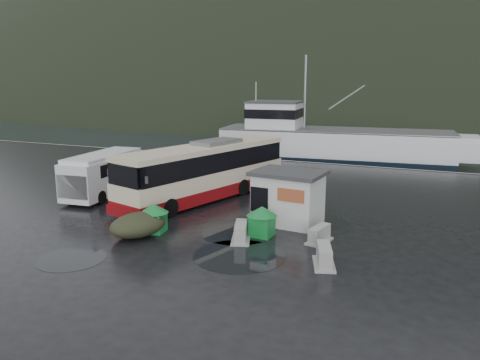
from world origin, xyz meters
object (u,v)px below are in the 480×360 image
at_px(ticket_kiosk, 288,223).
at_px(jersey_barrier_a, 319,242).
at_px(jersey_barrier_c, 324,265).
at_px(dome_tent, 139,236).
at_px(jersey_barrier_b, 241,241).
at_px(waste_bin_right, 155,232).
at_px(coach_bus, 206,198).
at_px(fishing_trawler, 334,149).
at_px(waste_bin_left, 262,236).
at_px(white_van, 105,195).

height_order(ticket_kiosk, jersey_barrier_a, ticket_kiosk).
distance_m(ticket_kiosk, jersey_barrier_c, 5.89).
bearing_deg(ticket_kiosk, dome_tent, -135.28).
height_order(jersey_barrier_b, jersey_barrier_c, jersey_barrier_b).
bearing_deg(waste_bin_right, coach_bus, 95.30).
distance_m(jersey_barrier_a, fishing_trawler, 30.44).
relative_size(waste_bin_left, jersey_barrier_c, 0.88).
distance_m(coach_bus, white_van, 6.79).
xyz_separation_m(waste_bin_left, fishing_trawler, (-2.79, 30.14, 0.00)).
height_order(waste_bin_left, ticket_kiosk, ticket_kiosk).
xyz_separation_m(coach_bus, white_van, (-6.53, -1.86, 0.00)).
distance_m(white_van, waste_bin_right, 8.82).
relative_size(white_van, jersey_barrier_a, 4.31).
bearing_deg(waste_bin_left, ticket_kiosk, 78.02).
distance_m(coach_bus, jersey_barrier_b, 8.28).
bearing_deg(waste_bin_left, jersey_barrier_c, -34.01).
bearing_deg(jersey_barrier_a, coach_bus, 148.73).
relative_size(white_van, ticket_kiosk, 1.87).
bearing_deg(jersey_barrier_a, fishing_trawler, 100.60).
xyz_separation_m(coach_bus, waste_bin_right, (0.65, -6.98, 0.00)).
distance_m(waste_bin_left, dome_tent, 6.04).
height_order(dome_tent, jersey_barrier_a, dome_tent).
bearing_deg(ticket_kiosk, fishing_trawler, 102.87).
bearing_deg(white_van, jersey_barrier_b, -26.90).
distance_m(white_van, jersey_barrier_b, 12.55).
distance_m(dome_tent, jersey_barrier_b, 5.06).
bearing_deg(waste_bin_left, white_van, 163.73).
xyz_separation_m(coach_bus, jersey_barrier_c, (9.48, -7.93, 0.00)).
bearing_deg(ticket_kiosk, waste_bin_left, -95.99).
xyz_separation_m(waste_bin_right, jersey_barrier_c, (8.83, -0.94, 0.00)).
xyz_separation_m(coach_bus, jersey_barrier_b, (5.15, -6.48, 0.00)).
bearing_deg(white_van, dome_tent, -46.58).
distance_m(coach_bus, jersey_barrier_a, 10.09).
distance_m(white_van, fishing_trawler, 28.21).
bearing_deg(jersey_barrier_c, dome_tent, 179.32).
bearing_deg(jersey_barrier_b, coach_bus, 128.44).
distance_m(coach_bus, waste_bin_left, 7.98).
distance_m(jersey_barrier_a, jersey_barrier_b, 3.70).
distance_m(coach_bus, fishing_trawler, 24.87).
distance_m(waste_bin_right, fishing_trawler, 31.75).
distance_m(jersey_barrier_b, jersey_barrier_c, 4.57).
bearing_deg(jersey_barrier_b, dome_tent, -164.70).
xyz_separation_m(waste_bin_left, jersey_barrier_a, (2.81, 0.22, 0.00)).
relative_size(waste_bin_right, jersey_barrier_c, 0.86).
xyz_separation_m(ticket_kiosk, jersey_barrier_c, (3.12, -5.00, 0.00)).
bearing_deg(ticket_kiosk, jersey_barrier_a, -39.57).
height_order(waste_bin_right, jersey_barrier_a, waste_bin_right).
xyz_separation_m(waste_bin_right, jersey_barrier_b, (4.50, 0.50, 0.00)).
bearing_deg(ticket_kiosk, jersey_barrier_b, -102.87).
distance_m(waste_bin_left, ticket_kiosk, 2.59).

